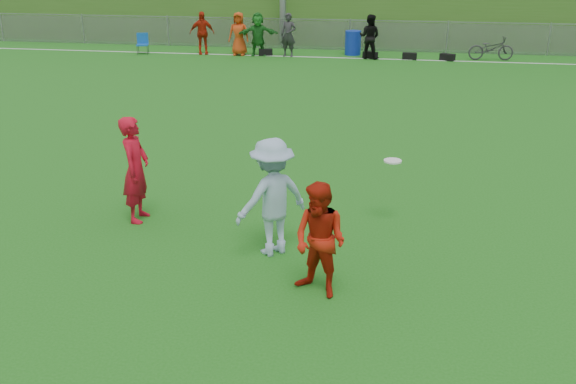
% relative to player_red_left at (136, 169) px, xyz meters
% --- Properties ---
extents(ground, '(120.00, 120.00, 0.00)m').
position_rel_player_red_left_xyz_m(ground, '(2.00, -1.59, -0.87)').
color(ground, '#1D6415').
rests_on(ground, ground).
extents(sideline_far, '(60.00, 0.10, 0.01)m').
position_rel_player_red_left_xyz_m(sideline_far, '(2.00, 16.41, -0.86)').
color(sideline_far, white).
rests_on(sideline_far, ground).
extents(fence, '(58.00, 0.06, 1.30)m').
position_rel_player_red_left_xyz_m(fence, '(2.00, 18.41, -0.22)').
color(fence, gray).
rests_on(fence, ground).
extents(spectator_row, '(7.77, 0.89, 1.69)m').
position_rel_player_red_left_xyz_m(spectator_row, '(-0.96, 16.41, -0.02)').
color(spectator_row, '#B8200C').
rests_on(spectator_row, ground).
extents(gear_bags, '(7.79, 0.52, 0.26)m').
position_rel_player_red_left_xyz_m(gear_bags, '(3.05, 16.51, -0.74)').
color(gear_bags, black).
rests_on(gear_bags, ground).
extents(player_red_left, '(0.44, 0.65, 1.74)m').
position_rel_player_red_left_xyz_m(player_red_left, '(0.00, 0.00, 0.00)').
color(player_red_left, red).
rests_on(player_red_left, ground).
extents(player_red_center, '(0.92, 0.86, 1.52)m').
position_rel_player_red_left_xyz_m(player_red_center, '(3.21, -1.89, -0.11)').
color(player_red_center, '#B51D0C').
rests_on(player_red_center, ground).
extents(player_blue, '(1.27, 1.23, 1.74)m').
position_rel_player_red_left_xyz_m(player_blue, '(2.39, -0.82, 0.00)').
color(player_blue, '#9BBAD7').
rests_on(player_blue, ground).
extents(frisbee, '(0.28, 0.28, 0.03)m').
position_rel_player_red_left_xyz_m(frisbee, '(4.06, 0.58, 0.18)').
color(frisbee, white).
rests_on(frisbee, ground).
extents(recycling_bin, '(0.70, 0.70, 0.96)m').
position_rel_player_red_left_xyz_m(recycling_bin, '(2.22, 17.28, -0.39)').
color(recycling_bin, '#0F2CAB').
rests_on(recycling_bin, ground).
extents(camp_chair, '(0.56, 0.57, 0.83)m').
position_rel_player_red_left_xyz_m(camp_chair, '(-6.28, 16.05, -0.63)').
color(camp_chair, blue).
rests_on(camp_chair, ground).
extents(bicycle, '(1.76, 0.76, 0.90)m').
position_rel_player_red_left_xyz_m(bicycle, '(7.59, 16.88, -0.42)').
color(bicycle, '#2C2C2F').
rests_on(bicycle, ground).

